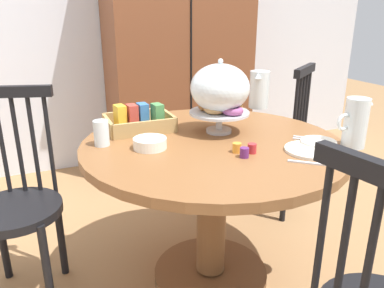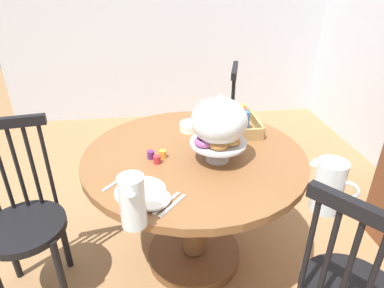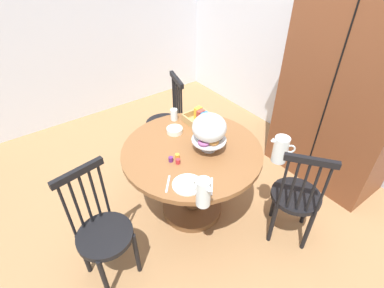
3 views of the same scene
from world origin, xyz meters
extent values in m
plane|color=#997047|center=(0.00, 0.00, 0.00)|extent=(10.00, 10.00, 0.00)
cube|color=silver|center=(0.00, 1.83, 1.30)|extent=(4.80, 0.06, 2.60)
cube|color=brown|center=(0.29, 1.50, 0.95)|extent=(1.10, 0.56, 1.90)
cube|color=black|center=(0.29, 1.22, 1.04)|extent=(0.01, 0.01, 1.52)
cylinder|color=brown|center=(-0.10, 0.02, 0.72)|extent=(1.16, 1.16, 0.04)
cylinder|color=brown|center=(-0.10, 0.02, 0.39)|extent=(0.14, 0.14, 0.63)
cylinder|color=brown|center=(-0.10, 0.02, 0.03)|extent=(0.56, 0.56, 0.06)
cylinder|color=black|center=(-0.95, 0.26, 0.45)|extent=(0.40, 0.40, 0.04)
cylinder|color=black|center=(-0.85, 0.09, 0.23)|extent=(0.04, 0.04, 0.45)
cylinder|color=black|center=(-1.04, 0.44, 0.23)|extent=(0.04, 0.04, 0.45)
cylinder|color=black|center=(-0.77, 0.36, 0.23)|extent=(0.04, 0.04, 0.45)
cylinder|color=black|center=(-0.97, 0.44, 0.69)|extent=(0.02, 0.02, 0.48)
cylinder|color=black|center=(-0.90, 0.42, 0.69)|extent=(0.02, 0.02, 0.48)
cylinder|color=black|center=(-0.83, 0.40, 0.69)|extent=(0.02, 0.02, 0.48)
cylinder|color=black|center=(-0.77, 0.38, 0.69)|extent=(0.02, 0.02, 0.48)
cube|color=black|center=(-0.90, 0.42, 0.95)|extent=(0.36, 0.13, 0.05)
cylinder|color=black|center=(-0.12, -0.87, 0.69)|extent=(0.02, 0.02, 0.48)
cylinder|color=black|center=(-0.13, -0.80, 0.69)|extent=(0.02, 0.02, 0.48)
cylinder|color=black|center=(-0.14, -0.73, 0.69)|extent=(0.02, 0.02, 0.48)
cylinder|color=black|center=(0.60, 0.55, 0.45)|extent=(0.40, 0.40, 0.04)
cylinder|color=black|center=(0.63, 0.75, 0.23)|extent=(0.04, 0.04, 0.45)
cylinder|color=black|center=(0.40, 0.58, 0.23)|extent=(0.04, 0.04, 0.45)
cylinder|color=black|center=(0.80, 0.53, 0.23)|extent=(0.04, 0.04, 0.45)
cylinder|color=black|center=(0.57, 0.36, 0.23)|extent=(0.04, 0.04, 0.45)
cylinder|color=black|center=(0.81, 0.51, 0.69)|extent=(0.02, 0.02, 0.48)
cylinder|color=black|center=(0.75, 0.47, 0.69)|extent=(0.02, 0.02, 0.48)
cylinder|color=black|center=(0.70, 0.43, 0.69)|extent=(0.02, 0.02, 0.48)
cylinder|color=black|center=(0.64, 0.38, 0.69)|extent=(0.02, 0.02, 0.48)
cylinder|color=black|center=(0.58, 0.34, 0.69)|extent=(0.02, 0.02, 0.48)
cube|color=black|center=(0.70, 0.43, 0.95)|extent=(0.31, 0.25, 0.05)
cylinder|color=silver|center=(-0.02, 0.13, 0.75)|extent=(0.12, 0.12, 0.02)
cylinder|color=silver|center=(-0.02, 0.13, 0.79)|extent=(0.03, 0.03, 0.09)
cylinder|color=silver|center=(-0.02, 0.13, 0.84)|extent=(0.28, 0.28, 0.01)
torus|color=#B27033|center=(0.05, 0.12, 0.86)|extent=(0.10, 0.10, 0.03)
torus|color=#D19347|center=(0.01, 0.18, 0.86)|extent=(0.10, 0.10, 0.03)
torus|color=#935628|center=(-0.06, 0.17, 0.86)|extent=(0.10, 0.10, 0.03)
torus|color=tan|center=(-0.05, 0.11, 0.86)|extent=(0.10, 0.10, 0.03)
torus|color=#994C84|center=(0.01, 0.05, 0.86)|extent=(0.10, 0.10, 0.03)
ellipsoid|color=silver|center=(-0.02, 0.13, 0.95)|extent=(0.27, 0.27, 0.22)
sphere|color=silver|center=(-0.02, 0.13, 1.07)|extent=(0.02, 0.02, 0.02)
cylinder|color=silver|center=(0.42, -0.27, 0.84)|extent=(0.10, 0.10, 0.21)
cylinder|color=orange|center=(0.42, -0.27, 0.81)|extent=(0.08, 0.08, 0.14)
cone|color=silver|center=(0.47, -0.27, 0.93)|extent=(0.04, 0.04, 0.03)
torus|color=silver|center=(0.35, -0.27, 0.85)|extent=(0.07, 0.02, 0.07)
cylinder|color=silver|center=(0.42, 0.48, 0.85)|extent=(0.11, 0.11, 0.22)
cylinder|color=white|center=(0.42, 0.48, 0.82)|extent=(0.10, 0.10, 0.15)
cone|color=silver|center=(0.37, 0.43, 0.94)|extent=(0.05, 0.05, 0.03)
torus|color=silver|center=(0.46, 0.53, 0.86)|extent=(0.06, 0.06, 0.07)
cube|color=tan|center=(-0.35, 0.32, 0.75)|extent=(0.30, 0.22, 0.01)
cube|color=tan|center=(-0.35, 0.21, 0.78)|extent=(0.30, 0.02, 0.07)
cube|color=tan|center=(-0.35, 0.43, 0.78)|extent=(0.30, 0.02, 0.07)
cube|color=tan|center=(-0.50, 0.32, 0.78)|extent=(0.02, 0.22, 0.07)
cube|color=tan|center=(-0.20, 0.32, 0.78)|extent=(0.02, 0.22, 0.07)
cube|color=gold|center=(-0.44, 0.34, 0.81)|extent=(0.05, 0.08, 0.11)
cube|color=#B23D33|center=(-0.38, 0.33, 0.81)|extent=(0.05, 0.07, 0.11)
cube|color=#336BAD|center=(-0.33, 0.34, 0.81)|extent=(0.05, 0.07, 0.11)
cube|color=#47894C|center=(-0.27, 0.30, 0.81)|extent=(0.05, 0.07, 0.11)
cylinder|color=white|center=(0.22, -0.25, 0.75)|extent=(0.22, 0.22, 0.01)
cylinder|color=white|center=(0.29, -0.20, 0.76)|extent=(0.15, 0.15, 0.01)
cylinder|color=white|center=(-0.38, 0.04, 0.76)|extent=(0.14, 0.14, 0.04)
cylinder|color=silver|center=(-0.56, 0.15, 0.80)|extent=(0.06, 0.06, 0.11)
cylinder|color=#B7282D|center=(-0.02, -0.17, 0.76)|extent=(0.04, 0.04, 0.04)
cylinder|color=orange|center=(-0.07, -0.14, 0.76)|extent=(0.04, 0.04, 0.04)
cylinder|color=#5B2366|center=(-0.07, -0.20, 0.76)|extent=(0.04, 0.04, 0.04)
cube|color=silver|center=(0.31, -0.15, 0.74)|extent=(0.14, 0.12, 0.01)
cube|color=silver|center=(0.33, -0.12, 0.74)|extent=(0.14, 0.12, 0.01)
cube|color=silver|center=(0.13, -0.36, 0.74)|extent=(0.14, 0.12, 0.01)
camera|label=1|loc=(-0.79, -1.40, 1.29)|focal=35.47mm
camera|label=2|loc=(1.39, -0.17, 1.58)|focal=30.98mm
camera|label=3|loc=(1.43, -1.10, 2.21)|focal=27.45mm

